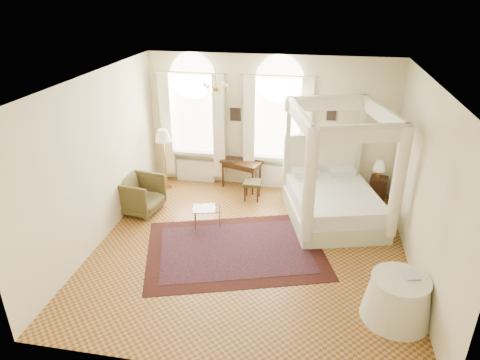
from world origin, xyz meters
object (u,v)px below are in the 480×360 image
object	(u,v)px
armchair	(140,195)
floor_lamp	(163,138)
coffee_table	(207,209)
side_table	(398,298)
writing_desk	(241,165)
stool	(252,184)
canopy_bed	(334,196)
nightstand	(378,188)

from	to	relation	value
armchair	floor_lamp	xyz separation A→B (m)	(0.17, 1.27, 0.92)
coffee_table	side_table	world-z (taller)	side_table
writing_desk	stool	xyz separation A→B (m)	(0.37, -0.57, -0.24)
canopy_bed	floor_lamp	size ratio (longest dim) A/B	1.75
stool	coffee_table	distance (m)	1.57
nightstand	writing_desk	size ratio (longest dim) A/B	0.51
stool	armchair	distance (m)	2.64
armchair	floor_lamp	size ratio (longest dim) A/B	0.59
coffee_table	writing_desk	bearing A→B (deg)	78.62
nightstand	coffee_table	xyz separation A→B (m)	(-3.74, -1.94, 0.09)
coffee_table	floor_lamp	xyz separation A→B (m)	(-1.49, 1.60, 0.97)
canopy_bed	writing_desk	world-z (taller)	canopy_bed
nightstand	armchair	distance (m)	5.64
canopy_bed	armchair	size ratio (longest dim) A/B	2.97
stool	armchair	world-z (taller)	armchair
stool	side_table	distance (m)	4.57
stool	coffee_table	world-z (taller)	stool
writing_desk	coffee_table	size ratio (longest dim) A/B	1.59
writing_desk	side_table	bearing A→B (deg)	-52.47
writing_desk	coffee_table	world-z (taller)	writing_desk
nightstand	side_table	size ratio (longest dim) A/B	0.52
canopy_bed	armchair	bearing A→B (deg)	-174.89
writing_desk	side_table	size ratio (longest dim) A/B	1.02
canopy_bed	writing_desk	size ratio (longest dim) A/B	2.50
writing_desk	coffee_table	bearing A→B (deg)	-101.38
canopy_bed	nightstand	xyz separation A→B (m)	(1.09, 1.24, -0.29)
canopy_bed	nightstand	distance (m)	1.67
canopy_bed	nightstand	bearing A→B (deg)	48.66
writing_desk	floor_lamp	distance (m)	2.04
coffee_table	side_table	bearing A→B (deg)	-31.70
armchair	side_table	world-z (taller)	armchair
writing_desk	armchair	xyz separation A→B (m)	(-2.05, -1.62, -0.21)
canopy_bed	armchair	distance (m)	4.33
writing_desk	floor_lamp	bearing A→B (deg)	-169.48
armchair	nightstand	bearing A→B (deg)	-64.68
writing_desk	coffee_table	distance (m)	2.00
canopy_bed	stool	distance (m)	2.02
armchair	coffee_table	world-z (taller)	armchair
nightstand	writing_desk	bearing A→B (deg)	-180.00
coffee_table	side_table	size ratio (longest dim) A/B	0.64
nightstand	side_table	bearing A→B (deg)	-92.15
stool	side_table	world-z (taller)	side_table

